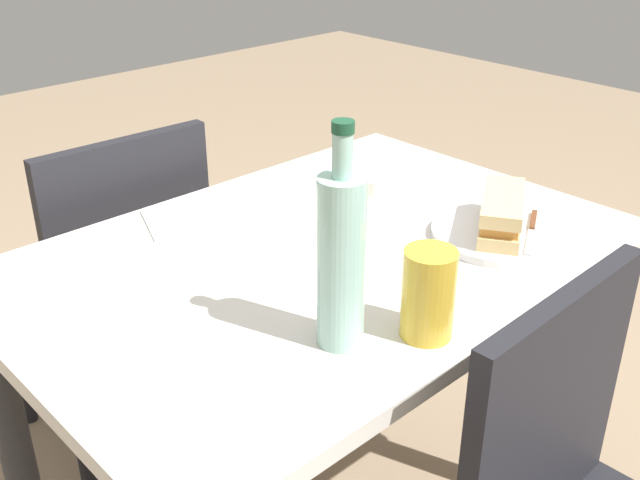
{
  "coord_description": "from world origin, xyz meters",
  "views": [
    {
      "loc": [
        0.8,
        0.85,
        1.33
      ],
      "look_at": [
        0.0,
        0.0,
        0.75
      ],
      "focal_mm": 42.09,
      "sensor_mm": 36.0,
      "label": 1
    }
  ],
  "objects_px": {
    "chair_near": "(118,279)",
    "dining_table": "(320,310)",
    "plate_near": "(499,234)",
    "knife_near": "(532,229)",
    "olive_bowl": "(376,183)",
    "beer_glass": "(428,294)",
    "water_bottle": "(341,259)",
    "baguette_sandwich_near": "(502,213)"
  },
  "relations": [
    {
      "from": "beer_glass",
      "to": "olive_bowl",
      "type": "xyz_separation_m",
      "value": [
        -0.34,
        -0.42,
        -0.05
      ]
    },
    {
      "from": "chair_near",
      "to": "olive_bowl",
      "type": "height_order",
      "value": "chair_near"
    },
    {
      "from": "baguette_sandwich_near",
      "to": "beer_glass",
      "type": "xyz_separation_m",
      "value": [
        0.34,
        0.11,
        0.02
      ]
    },
    {
      "from": "beer_glass",
      "to": "olive_bowl",
      "type": "height_order",
      "value": "beer_glass"
    },
    {
      "from": "water_bottle",
      "to": "chair_near",
      "type": "bearing_deg",
      "value": -94.46
    },
    {
      "from": "chair_near",
      "to": "water_bottle",
      "type": "xyz_separation_m",
      "value": [
        0.06,
        0.79,
        0.38
      ]
    },
    {
      "from": "chair_near",
      "to": "olive_bowl",
      "type": "distance_m",
      "value": 0.64
    },
    {
      "from": "knife_near",
      "to": "olive_bowl",
      "type": "relative_size",
      "value": 1.82
    },
    {
      "from": "plate_near",
      "to": "knife_near",
      "type": "height_order",
      "value": "knife_near"
    },
    {
      "from": "baguette_sandwich_near",
      "to": "water_bottle",
      "type": "bearing_deg",
      "value": 4.78
    },
    {
      "from": "baguette_sandwich_near",
      "to": "beer_glass",
      "type": "distance_m",
      "value": 0.36
    },
    {
      "from": "knife_near",
      "to": "chair_near",
      "type": "bearing_deg",
      "value": -62.19
    },
    {
      "from": "dining_table",
      "to": "plate_near",
      "type": "bearing_deg",
      "value": 145.42
    },
    {
      "from": "water_bottle",
      "to": "baguette_sandwich_near",
      "type": "bearing_deg",
      "value": -175.22
    },
    {
      "from": "baguette_sandwich_near",
      "to": "knife_near",
      "type": "height_order",
      "value": "baguette_sandwich_near"
    },
    {
      "from": "knife_near",
      "to": "beer_glass",
      "type": "bearing_deg",
      "value": 10.17
    },
    {
      "from": "knife_near",
      "to": "dining_table",
      "type": "bearing_deg",
      "value": -36.32
    },
    {
      "from": "baguette_sandwich_near",
      "to": "plate_near",
      "type": "bearing_deg",
      "value": 0.0
    },
    {
      "from": "beer_glass",
      "to": "baguette_sandwich_near",
      "type": "bearing_deg",
      "value": -162.18
    },
    {
      "from": "beer_glass",
      "to": "plate_near",
      "type": "bearing_deg",
      "value": -162.18
    },
    {
      "from": "water_bottle",
      "to": "olive_bowl",
      "type": "distance_m",
      "value": 0.57
    },
    {
      "from": "chair_near",
      "to": "dining_table",
      "type": "bearing_deg",
      "value": 100.9
    },
    {
      "from": "beer_glass",
      "to": "olive_bowl",
      "type": "relative_size",
      "value": 1.5
    },
    {
      "from": "baguette_sandwich_near",
      "to": "water_bottle",
      "type": "relative_size",
      "value": 0.61
    },
    {
      "from": "plate_near",
      "to": "beer_glass",
      "type": "relative_size",
      "value": 1.82
    },
    {
      "from": "water_bottle",
      "to": "beer_glass",
      "type": "bearing_deg",
      "value": 144.53
    },
    {
      "from": "olive_bowl",
      "to": "knife_near",
      "type": "bearing_deg",
      "value": 95.86
    },
    {
      "from": "chair_near",
      "to": "plate_near",
      "type": "bearing_deg",
      "value": 116.76
    },
    {
      "from": "dining_table",
      "to": "olive_bowl",
      "type": "height_order",
      "value": "olive_bowl"
    },
    {
      "from": "chair_near",
      "to": "knife_near",
      "type": "relative_size",
      "value": 5.16
    },
    {
      "from": "olive_bowl",
      "to": "plate_near",
      "type": "bearing_deg",
      "value": 89.36
    },
    {
      "from": "olive_bowl",
      "to": "beer_glass",
      "type": "bearing_deg",
      "value": 50.54
    },
    {
      "from": "dining_table",
      "to": "knife_near",
      "type": "relative_size",
      "value": 6.62
    },
    {
      "from": "knife_near",
      "to": "water_bottle",
      "type": "relative_size",
      "value": 0.5
    },
    {
      "from": "dining_table",
      "to": "chair_near",
      "type": "xyz_separation_m",
      "value": [
        0.11,
        -0.56,
        -0.13
      ]
    },
    {
      "from": "knife_near",
      "to": "beer_glass",
      "type": "distance_m",
      "value": 0.39
    },
    {
      "from": "plate_near",
      "to": "baguette_sandwich_near",
      "type": "xyz_separation_m",
      "value": [
        0.0,
        0.0,
        0.04
      ]
    },
    {
      "from": "knife_near",
      "to": "beer_glass",
      "type": "xyz_separation_m",
      "value": [
        0.38,
        0.07,
        0.05
      ]
    },
    {
      "from": "knife_near",
      "to": "olive_bowl",
      "type": "bearing_deg",
      "value": -84.14
    },
    {
      "from": "baguette_sandwich_near",
      "to": "knife_near",
      "type": "bearing_deg",
      "value": 133.59
    },
    {
      "from": "olive_bowl",
      "to": "chair_near",
      "type": "bearing_deg",
      "value": -49.29
    },
    {
      "from": "chair_near",
      "to": "knife_near",
      "type": "distance_m",
      "value": 0.93
    }
  ]
}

